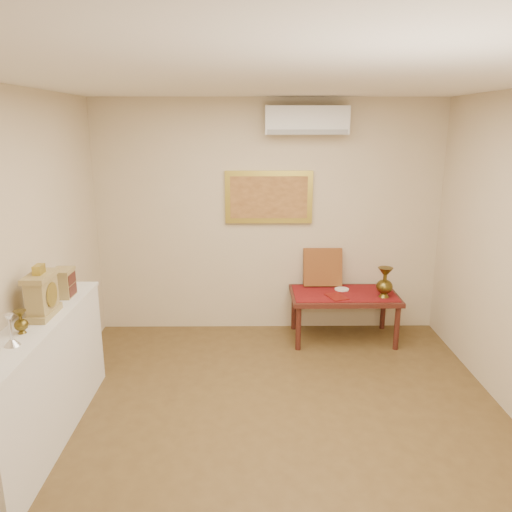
{
  "coord_description": "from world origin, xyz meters",
  "views": [
    {
      "loc": [
        -0.2,
        -3.46,
        2.42
      ],
      "look_at": [
        -0.16,
        1.15,
        1.19
      ],
      "focal_mm": 35.0,
      "sensor_mm": 36.0,
      "label": 1
    }
  ],
  "objects_px": {
    "brass_urn_tall": "(385,279)",
    "low_table": "(344,299)",
    "mantel_clock": "(42,295)",
    "display_ledge": "(41,383)",
    "wooden_chest": "(64,283)"
  },
  "relations": [
    {
      "from": "wooden_chest",
      "to": "mantel_clock",
      "type": "bearing_deg",
      "value": -89.43
    },
    {
      "from": "brass_urn_tall",
      "to": "low_table",
      "type": "height_order",
      "value": "brass_urn_tall"
    },
    {
      "from": "brass_urn_tall",
      "to": "mantel_clock",
      "type": "bearing_deg",
      "value": -152.51
    },
    {
      "from": "mantel_clock",
      "to": "brass_urn_tall",
      "type": "bearing_deg",
      "value": 27.49
    },
    {
      "from": "brass_urn_tall",
      "to": "low_table",
      "type": "distance_m",
      "value": 0.52
    },
    {
      "from": "brass_urn_tall",
      "to": "mantel_clock",
      "type": "relative_size",
      "value": 1.0
    },
    {
      "from": "low_table",
      "to": "brass_urn_tall",
      "type": "bearing_deg",
      "value": -18.0
    },
    {
      "from": "wooden_chest",
      "to": "low_table",
      "type": "xyz_separation_m",
      "value": [
        2.66,
        1.28,
        -0.62
      ]
    },
    {
      "from": "display_ledge",
      "to": "low_table",
      "type": "relative_size",
      "value": 1.68
    },
    {
      "from": "mantel_clock",
      "to": "display_ledge",
      "type": "bearing_deg",
      "value": -99.09
    },
    {
      "from": "display_ledge",
      "to": "mantel_clock",
      "type": "height_order",
      "value": "mantel_clock"
    },
    {
      "from": "wooden_chest",
      "to": "low_table",
      "type": "relative_size",
      "value": 0.2
    },
    {
      "from": "wooden_chest",
      "to": "low_table",
      "type": "height_order",
      "value": "wooden_chest"
    },
    {
      "from": "brass_urn_tall",
      "to": "display_ledge",
      "type": "xyz_separation_m",
      "value": [
        -3.09,
        -1.74,
        -0.27
      ]
    },
    {
      "from": "brass_urn_tall",
      "to": "wooden_chest",
      "type": "bearing_deg",
      "value": -159.55
    }
  ]
}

